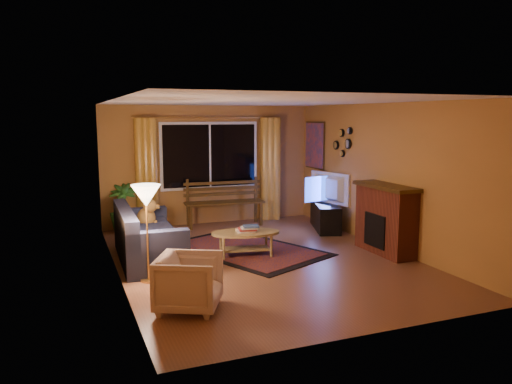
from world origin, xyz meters
name	(u,v)px	position (x,y,z in m)	size (l,w,h in m)	color
floor	(263,260)	(0.00, 0.00, -0.01)	(4.50, 6.00, 0.02)	brown
ceiling	(263,101)	(0.00, 0.00, 2.51)	(4.50, 6.00, 0.02)	white
wall_back	(209,165)	(0.00, 3.01, 1.25)	(4.50, 0.02, 2.50)	#B37C3B
wall_left	(115,190)	(-2.26, 0.00, 1.25)	(0.02, 6.00, 2.50)	#B37C3B
wall_right	(383,176)	(2.26, 0.00, 1.25)	(0.02, 6.00, 2.50)	#B37C3B
window	(210,156)	(0.00, 2.94, 1.45)	(2.00, 0.02, 1.30)	black
curtain_rod	(210,117)	(0.00, 2.90, 2.25)	(0.03, 0.03, 3.20)	#BF8C3F
curtain_left	(146,174)	(-1.35, 2.88, 1.12)	(0.36, 0.36, 2.24)	gold
curtain_right	(270,169)	(1.35, 2.88, 1.12)	(0.36, 0.36, 2.24)	gold
bench	(225,214)	(0.19, 2.58, 0.25)	(1.65, 0.48, 0.49)	#3B270D
potted_plant	(123,208)	(-1.84, 2.75, 0.48)	(0.54, 0.54, 0.96)	#235B1E
sofa	(148,234)	(-1.71, 0.64, 0.42)	(0.90, 2.09, 0.85)	#1A1E34
dog	(146,215)	(-1.66, 1.11, 0.64)	(0.30, 0.41, 0.45)	olive
armchair	(189,280)	(-1.61, -1.63, 0.37)	(0.71, 0.67, 0.73)	beige
floor_lamp	(147,234)	(-1.89, -0.42, 0.67)	(0.22, 0.22, 1.34)	#BF8C3F
rug	(246,249)	(-0.05, 0.63, 0.01)	(1.69, 2.66, 0.02)	#852903
coffee_table	(246,244)	(-0.19, 0.28, 0.20)	(1.12, 1.12, 0.41)	#998048
tv_console	(325,216)	(2.00, 1.53, 0.27)	(0.42, 1.27, 0.53)	black
television	(326,188)	(2.00, 1.53, 0.84)	(1.08, 0.14, 0.62)	black
fireplace	(386,221)	(2.05, -0.40, 0.55)	(0.40, 1.20, 1.10)	maroon
mirror_cluster	(342,141)	(2.21, 1.30, 1.80)	(0.06, 0.60, 0.56)	black
painting	(315,145)	(2.22, 2.45, 1.65)	(0.04, 0.76, 0.96)	#D34831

